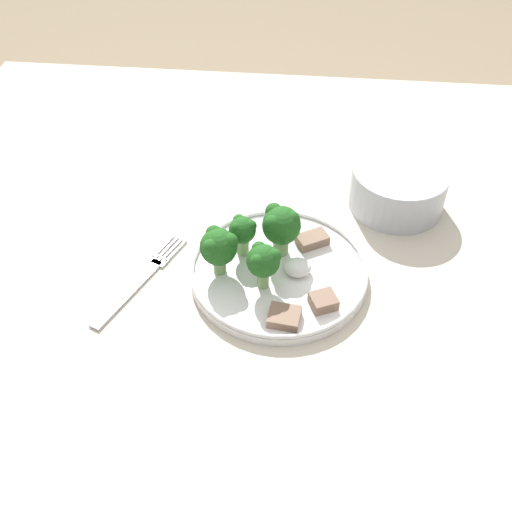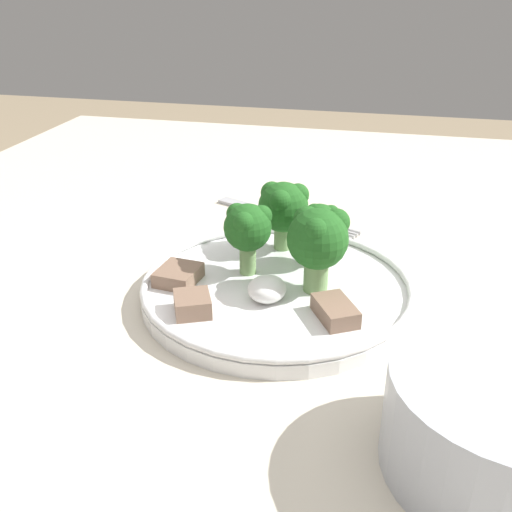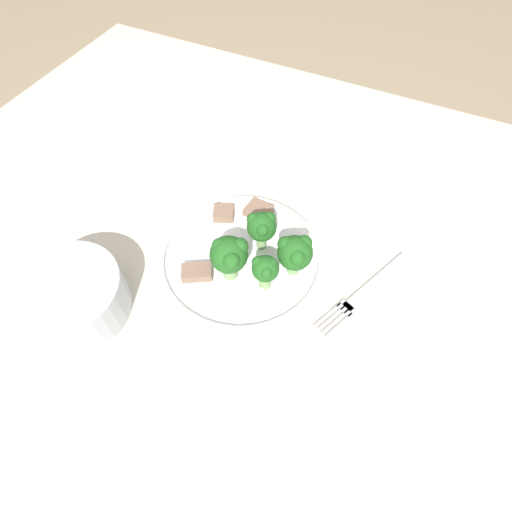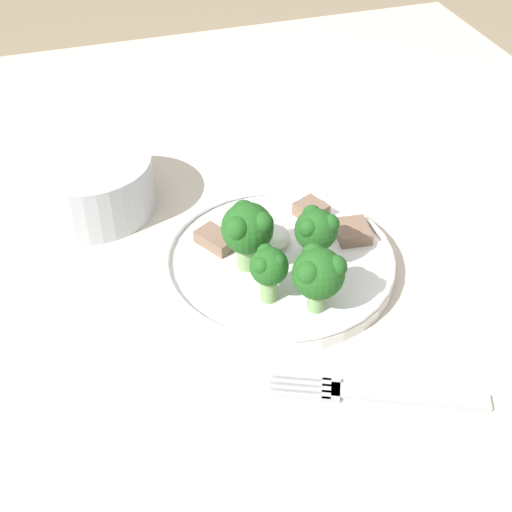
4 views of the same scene
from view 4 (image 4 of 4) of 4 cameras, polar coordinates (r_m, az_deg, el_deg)
table at (r=0.78m, az=0.16°, el=-6.13°), size 1.20×1.06×0.71m
dinner_plate at (r=0.72m, az=2.00°, el=-0.69°), size 0.23×0.23×0.02m
fork at (r=0.62m, az=9.94°, el=-10.83°), size 0.09×0.18×0.00m
cream_bowl at (r=0.81m, az=-13.04°, el=5.55°), size 0.14×0.14×0.06m
broccoli_floret_near_rim_left at (r=0.65m, az=1.06°, el=-0.93°), size 0.04×0.04×0.06m
broccoli_floret_center_left at (r=0.69m, az=4.83°, el=2.10°), size 0.04×0.04×0.06m
broccoli_floret_back_left at (r=0.68m, az=-0.61°, el=2.07°), size 0.05×0.05×0.07m
broccoli_floret_front_left at (r=0.64m, az=5.02°, el=-1.36°), size 0.05×0.05×0.07m
meat_slice_front_slice at (r=0.77m, az=4.43°, el=3.68°), size 0.04×0.04×0.02m
meat_slice_middle_slice at (r=0.73m, az=-3.22°, el=1.33°), size 0.05×0.04×0.01m
meat_slice_rear_slice at (r=0.75m, az=7.72°, el=1.97°), size 0.04×0.04×0.01m
sauce_dollop at (r=0.73m, az=1.51°, el=1.56°), size 0.04×0.03×0.02m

